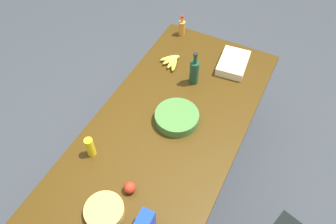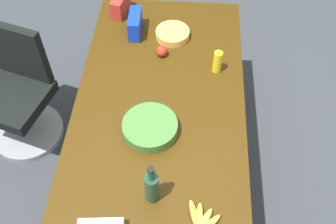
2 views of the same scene
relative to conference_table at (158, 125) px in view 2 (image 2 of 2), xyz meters
The scene contains 11 objects.
ground_plane 0.72m from the conference_table, ahead, with size 10.00×10.00×0.00m, color #34373C.
conference_table is the anchor object (origin of this frame).
office_chair 1.21m from the conference_table, 69.64° to the left, with size 0.60×0.60×0.95m.
mustard_bottle 0.56m from the conference_table, 40.04° to the right, with size 0.06×0.06×0.16m, color yellow.
apple_red 0.54m from the conference_table, ahead, with size 0.08×0.08×0.08m, color #B22A17.
salad_bowl 0.15m from the conference_table, 159.54° to the left, with size 0.32×0.32×0.07m, color #427131.
chip_bag_blue 0.79m from the conference_table, 16.72° to the left, with size 0.22×0.08×0.15m, color #1333C2.
banana_bunch 0.69m from the conference_table, 157.07° to the right, with size 0.21×0.18×0.04m.
chip_bag_red 1.03m from the conference_table, 20.49° to the left, with size 0.20×0.08×0.14m, color red.
chip_bowl 0.73m from the conference_table, ahead, with size 0.24×0.24×0.05m, color gold.
wine_bottle 0.54m from the conference_table, behind, with size 0.08×0.08×0.29m.
Camera 2 is at (-1.39, -0.16, 2.66)m, focal length 42.00 mm.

